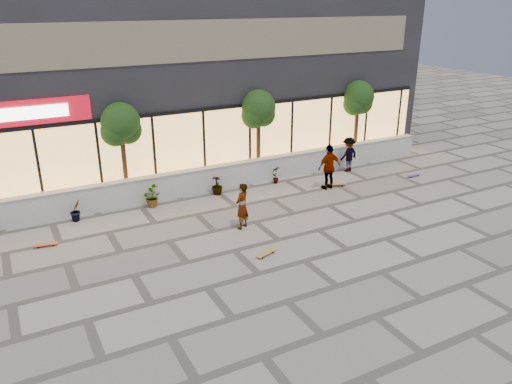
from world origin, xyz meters
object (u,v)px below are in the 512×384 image
tree_midwest (121,127)px  skateboard_right_far (414,175)px  skater_center (242,206)px  skater_right_far (348,154)px  skater_right_near (329,167)px  tree_mideast (258,111)px  skateboard_right_near (336,184)px  skateboard_center (266,253)px  tree_east (358,100)px  skateboard_left (46,244)px

tree_midwest → skateboard_right_far: (12.19, -3.45, -2.91)m
skater_center → skateboard_right_far: 9.44m
skater_right_far → skater_right_near: bearing=23.9°
tree_mideast → skateboard_right_far: 7.66m
skateboard_right_near → skateboard_center: bearing=-121.1°
tree_east → skateboard_center: size_ratio=4.93×
skateboard_right_far → skater_right_far: bearing=133.9°
tree_midwest → skateboard_left: (-3.46, -2.90, -2.91)m
tree_midwest → skateboard_center: size_ratio=4.93×
skater_right_near → skateboard_left: (-11.30, -0.04, -0.89)m
skateboard_right_near → skateboard_left: bearing=-155.8°
tree_east → skater_right_near: size_ratio=2.03×
tree_midwest → skateboard_right_far: tree_midwest is taller
skater_center → skater_right_far: skater_center is taller
skater_center → skateboard_center: skater_center is taller
skateboard_left → skater_center: bearing=-7.5°
skateboard_left → skater_right_far: bearing=14.4°
tree_east → skateboard_center: (-8.88, -6.81, -2.91)m
tree_mideast → skateboard_right_far: bearing=-29.2°
skater_right_near → skater_right_far: 2.61m
tree_mideast → tree_east: bearing=0.0°
tree_midwest → skater_center: size_ratio=2.34×
tree_mideast → skater_right_near: bearing=-57.3°
tree_midwest → skater_center: bearing=-58.5°
tree_mideast → skateboard_right_near: bearing=-50.0°
skateboard_center → skateboard_left: skateboard_center is taller
skater_right_near → skater_right_far: skater_right_near is taller
skater_center → skateboard_right_near: (5.48, 1.87, -0.75)m
skateboard_center → skateboard_right_far: (9.57, 3.36, -0.01)m
tree_midwest → skateboard_left: size_ratio=5.16×
skater_center → skater_right_near: 5.30m
skater_center → skater_right_far: 7.85m
skater_right_far → skateboard_center: size_ratio=2.04×
skateboard_center → skater_center: bearing=65.3°
skater_right_far → skateboard_center: skater_right_far is taller
skater_right_far → skateboard_right_near: skater_right_far is taller
skateboard_left → skateboard_right_far: bearing=6.0°
tree_east → skater_right_far: 2.99m
skater_center → skateboard_right_near: skater_center is taller
tree_midwest → tree_east: (11.50, 0.00, 0.00)m
skateboard_right_far → tree_midwest: bearing=161.3°
tree_midwest → skater_center: (2.85, -4.66, -2.15)m
tree_east → skateboard_left: bearing=-169.0°
skater_center → tree_mideast: bearing=-155.0°
skater_right_near → skateboard_right_near: (0.49, 0.08, -0.88)m
skater_right_near → skateboard_center: size_ratio=2.43×
skater_right_far → skateboard_right_far: bearing=126.5°
skateboard_left → skateboard_right_near: skateboard_right_near is taller
skateboard_left → skateboard_right_far: 15.66m
tree_mideast → skateboard_left: bearing=-162.9°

